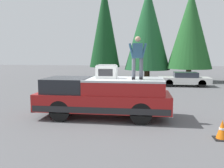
{
  "coord_description": "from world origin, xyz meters",
  "views": [
    {
      "loc": [
        -9.68,
        -1.44,
        2.66
      ],
      "look_at": [
        0.57,
        -0.05,
        1.35
      ],
      "focal_mm": 38.36,
      "sensor_mm": 36.0,
      "label": 1
    }
  ],
  "objects": [
    {
      "name": "person_on_truck_bed",
      "position": [
        -0.14,
        -1.17,
        2.55
      ],
      "size": [
        0.29,
        0.72,
        1.69
      ],
      "color": "#4C515B",
      "rests_on": "pickup_truck"
    },
    {
      "name": "pickup_truck",
      "position": [
        0.07,
        0.24,
        0.87
      ],
      "size": [
        2.01,
        5.54,
        1.65
      ],
      "color": "maroon",
      "rests_on": "ground"
    },
    {
      "name": "conifer_center_left",
      "position": [
        15.58,
        -1.71,
        5.24
      ],
      "size": [
        4.68,
        4.68,
        9.47
      ],
      "color": "#4C3826",
      "rests_on": "ground"
    },
    {
      "name": "conifer_center_right",
      "position": [
        16.3,
        2.89,
        5.67
      ],
      "size": [
        3.29,
        3.29,
        10.13
      ],
      "color": "#4C3826",
      "rests_on": "ground"
    },
    {
      "name": "parked_car_white",
      "position": [
        10.6,
        -4.73,
        0.58
      ],
      "size": [
        1.64,
        4.1,
        1.16
      ],
      "color": "white",
      "rests_on": "ground"
    },
    {
      "name": "traffic_cone",
      "position": [
        -2.07,
        -3.88,
        0.29
      ],
      "size": [
        0.47,
        0.47,
        0.62
      ],
      "color": "black",
      "rests_on": "ground"
    },
    {
      "name": "compressor_unit",
      "position": [
        0.11,
        0.11,
        1.93
      ],
      "size": [
        0.65,
        0.84,
        0.56
      ],
      "color": "silver",
      "rests_on": "pickup_truck"
    },
    {
      "name": "ground_plane",
      "position": [
        0.0,
        0.0,
        0.0
      ],
      "size": [
        90.0,
        90.0,
        0.0
      ],
      "primitive_type": "plane",
      "color": "#565659"
    },
    {
      "name": "conifer_left",
      "position": [
        14.31,
        -5.71,
        4.97
      ],
      "size": [
        4.23,
        4.23,
        8.71
      ],
      "color": "#4C3826",
      "rests_on": "ground"
    }
  ]
}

